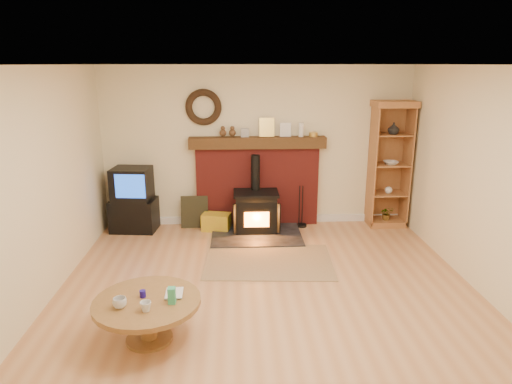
{
  "coord_description": "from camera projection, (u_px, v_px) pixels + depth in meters",
  "views": [
    {
      "loc": [
        -0.37,
        -4.6,
        2.61
      ],
      "look_at": [
        -0.1,
        1.0,
        1.03
      ],
      "focal_mm": 32.0,
      "sensor_mm": 36.0,
      "label": 1
    }
  ],
  "objects": [
    {
      "name": "ground",
      "position": [
        269.0,
        303.0,
        5.15
      ],
      "size": [
        5.5,
        5.5,
        0.0
      ],
      "primitive_type": "plane",
      "color": "#BD7E4E",
      "rests_on": "ground"
    },
    {
      "name": "room_shell",
      "position": [
        268.0,
        152.0,
        4.77
      ],
      "size": [
        5.02,
        5.52,
        2.61
      ],
      "color": "beige",
      "rests_on": "ground"
    },
    {
      "name": "chimney_breast",
      "position": [
        257.0,
        178.0,
        7.49
      ],
      "size": [
        2.2,
        0.22,
        1.78
      ],
      "color": "maroon",
      "rests_on": "ground"
    },
    {
      "name": "wood_stove",
      "position": [
        256.0,
        213.0,
        7.24
      ],
      "size": [
        1.4,
        1.0,
        1.22
      ],
      "color": "black",
      "rests_on": "ground"
    },
    {
      "name": "area_rug",
      "position": [
        269.0,
        261.0,
        6.23
      ],
      "size": [
        1.78,
        1.28,
        0.01
      ],
      "primitive_type": "cube",
      "rotation": [
        0.0,
        0.0,
        -0.06
      ],
      "color": "brown",
      "rests_on": "ground"
    },
    {
      "name": "tv_unit",
      "position": [
        133.0,
        201.0,
        7.29
      ],
      "size": [
        0.75,
        0.56,
        1.03
      ],
      "color": "black",
      "rests_on": "ground"
    },
    {
      "name": "curio_cabinet",
      "position": [
        389.0,
        165.0,
        7.42
      ],
      "size": [
        0.66,
        0.47,
        2.05
      ],
      "color": "#9C5D33",
      "rests_on": "ground"
    },
    {
      "name": "firelog_box",
      "position": [
        216.0,
        222.0,
        7.39
      ],
      "size": [
        0.49,
        0.37,
        0.28
      ],
      "primitive_type": "cube",
      "rotation": [
        0.0,
        0.0,
        -0.22
      ],
      "color": "#D4E914",
      "rests_on": "ground"
    },
    {
      "name": "leaning_painting",
      "position": [
        194.0,
        212.0,
        7.48
      ],
      "size": [
        0.44,
        0.12,
        0.53
      ],
      "primitive_type": "cube",
      "rotation": [
        -0.17,
        0.0,
        0.0
      ],
      "color": "black",
      "rests_on": "ground"
    },
    {
      "name": "fire_tools",
      "position": [
        301.0,
        220.0,
        7.55
      ],
      "size": [
        0.16,
        0.16,
        0.7
      ],
      "color": "black",
      "rests_on": "ground"
    },
    {
      "name": "coffee_table",
      "position": [
        147.0,
        308.0,
        4.37
      ],
      "size": [
        1.03,
        1.03,
        0.6
      ],
      "color": "brown",
      "rests_on": "ground"
    }
  ]
}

